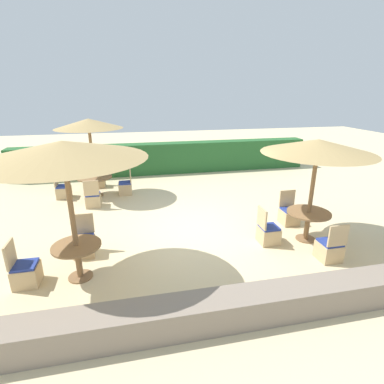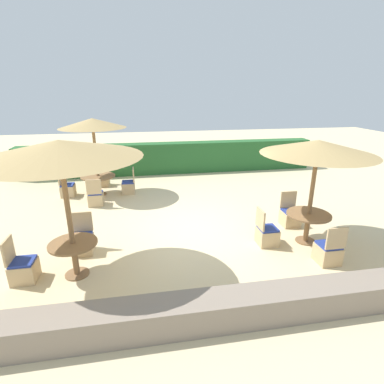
% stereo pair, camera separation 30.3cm
% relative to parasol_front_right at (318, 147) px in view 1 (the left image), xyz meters
% --- Properties ---
extents(ground_plane, '(40.00, 40.00, 0.00)m').
position_rel_parasol_front_right_xyz_m(ground_plane, '(-2.59, 1.05, -2.36)').
color(ground_plane, beige).
extents(hedge_row, '(13.00, 0.70, 1.35)m').
position_rel_parasol_front_right_xyz_m(hedge_row, '(-2.59, 7.10, -1.69)').
color(hedge_row, '#28602D').
rests_on(hedge_row, ground_plane).
extents(stone_border, '(10.00, 0.56, 0.51)m').
position_rel_parasol_front_right_xyz_m(stone_border, '(-2.59, -2.32, -2.11)').
color(stone_border, gray).
rests_on(stone_border, ground_plane).
extents(parasol_front_right, '(2.57, 2.57, 2.54)m').
position_rel_parasol_front_right_xyz_m(parasol_front_right, '(0.00, 0.00, 0.00)').
color(parasol_front_right, olive).
rests_on(parasol_front_right, ground_plane).
extents(round_table_front_right, '(1.05, 1.05, 0.75)m').
position_rel_parasol_front_right_xyz_m(round_table_front_right, '(-0.00, 0.00, -1.78)').
color(round_table_front_right, olive).
rests_on(round_table_front_right, ground_plane).
extents(patio_chair_front_right_south, '(0.46, 0.46, 0.93)m').
position_rel_parasol_front_right_xyz_m(patio_chair_front_right_south, '(-0.05, -0.98, -2.10)').
color(patio_chair_front_right_south, tan).
rests_on(patio_chair_front_right_south, ground_plane).
extents(patio_chair_front_right_north, '(0.46, 0.46, 0.93)m').
position_rel_parasol_front_right_xyz_m(patio_chair_front_right_north, '(0.06, 0.96, -2.10)').
color(patio_chair_front_right_north, tan).
rests_on(patio_chair_front_right_north, ground_plane).
extents(patio_chair_front_right_west, '(0.46, 0.46, 0.93)m').
position_rel_parasol_front_right_xyz_m(patio_chair_front_right_west, '(-1.03, 0.04, -2.10)').
color(patio_chair_front_right_west, tan).
rests_on(patio_chair_front_right_west, ground_plane).
extents(parasol_front_left, '(2.96, 2.96, 2.77)m').
position_rel_parasol_front_right_xyz_m(parasol_front_left, '(-5.36, -0.50, 0.23)').
color(parasol_front_left, olive).
rests_on(parasol_front_left, ground_plane).
extents(round_table_front_left, '(0.95, 0.95, 0.73)m').
position_rel_parasol_front_right_xyz_m(round_table_front_left, '(-5.36, -0.50, -1.81)').
color(round_table_front_left, olive).
rests_on(round_table_front_left, ground_plane).
extents(patio_chair_front_left_north, '(0.46, 0.46, 0.93)m').
position_rel_parasol_front_right_xyz_m(patio_chair_front_left_north, '(-5.37, 0.41, -2.10)').
color(patio_chair_front_left_north, tan).
rests_on(patio_chair_front_left_north, ground_plane).
extents(patio_chair_front_left_west, '(0.46, 0.46, 0.93)m').
position_rel_parasol_front_right_xyz_m(patio_chair_front_left_west, '(-6.35, -0.53, -2.10)').
color(patio_chair_front_left_west, tan).
rests_on(patio_chair_front_left_west, ground_plane).
extents(parasol_back_left, '(2.23, 2.23, 2.69)m').
position_rel_parasol_front_right_xyz_m(parasol_back_left, '(-5.47, 4.52, 0.15)').
color(parasol_back_left, olive).
rests_on(parasol_back_left, ground_plane).
extents(round_table_back_left, '(1.20, 1.20, 0.71)m').
position_rel_parasol_front_right_xyz_m(round_table_back_left, '(-5.47, 4.52, -1.78)').
color(round_table_back_left, olive).
rests_on(round_table_back_left, ground_plane).
extents(patio_chair_back_left_west, '(0.46, 0.46, 0.93)m').
position_rel_parasol_front_right_xyz_m(patio_chair_back_left_west, '(-6.56, 4.54, -2.10)').
color(patio_chair_back_left_west, tan).
rests_on(patio_chair_back_left_west, ground_plane).
extents(patio_chair_back_left_north, '(0.46, 0.46, 0.93)m').
position_rel_parasol_front_right_xyz_m(patio_chair_back_left_north, '(-5.44, 5.59, -2.10)').
color(patio_chair_back_left_north, tan).
rests_on(patio_chair_back_left_north, ground_plane).
extents(patio_chair_back_left_south, '(0.46, 0.46, 0.93)m').
position_rel_parasol_front_right_xyz_m(patio_chair_back_left_south, '(-5.46, 3.45, -2.10)').
color(patio_chair_back_left_south, tan).
rests_on(patio_chair_back_left_south, ground_plane).
extents(patio_chair_back_left_east, '(0.46, 0.46, 0.93)m').
position_rel_parasol_front_right_xyz_m(patio_chair_back_left_east, '(-4.43, 4.51, -2.10)').
color(patio_chair_back_left_east, tan).
rests_on(patio_chair_back_left_east, ground_plane).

